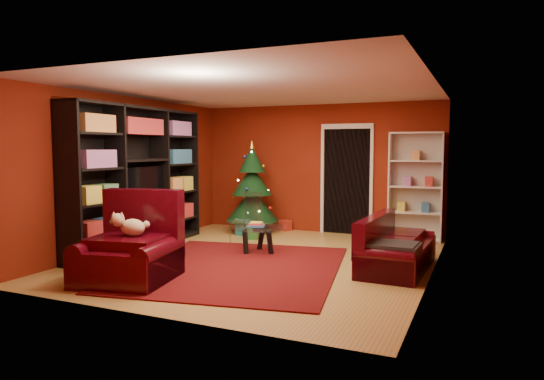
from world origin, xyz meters
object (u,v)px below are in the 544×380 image
at_px(media_unit, 138,179).
at_px(white_bookshelf, 415,187).
at_px(coffee_table, 259,240).
at_px(acrylic_chair, 245,222).
at_px(gift_box_green, 252,233).
at_px(dog, 133,227).
at_px(christmas_tree, 252,187).
at_px(gift_box_teal, 247,227).
at_px(rug, 236,267).
at_px(gift_box_red, 285,225).
at_px(sofa, 398,242).
at_px(armchair, 128,246).

distance_m(media_unit, white_bookshelf, 4.99).
distance_m(coffee_table, acrylic_chair, 0.71).
distance_m(gift_box_green, dog, 3.29).
relative_size(christmas_tree, gift_box_teal, 5.72).
height_order(rug, acrylic_chair, acrylic_chair).
xyz_separation_m(gift_box_green, gift_box_red, (0.22, 1.11, -0.01)).
height_order(gift_box_green, white_bookshelf, white_bookshelf).
relative_size(gift_box_green, dog, 0.60).
xyz_separation_m(media_unit, sofa, (4.29, 0.34, -0.82)).
bearing_deg(gift_box_green, media_unit, -131.59).
height_order(rug, christmas_tree, christmas_tree).
height_order(gift_box_green, gift_box_red, gift_box_green).
bearing_deg(sofa, white_bookshelf, 4.25).
bearing_deg(white_bookshelf, christmas_tree, -174.91).
distance_m(gift_box_green, sofa, 3.17).
xyz_separation_m(gift_box_red, acrylic_chair, (-0.06, -1.74, 0.32)).
xyz_separation_m(christmas_tree, coffee_table, (0.98, -1.76, -0.70)).
bearing_deg(dog, coffee_table, 59.49).
relative_size(gift_box_teal, gift_box_green, 1.37).
distance_m(rug, dog, 1.60).
relative_size(rug, gift_box_green, 13.88).
distance_m(gift_box_teal, coffee_table, 1.71).
bearing_deg(media_unit, gift_box_red, 58.04).
height_order(christmas_tree, coffee_table, christmas_tree).
bearing_deg(rug, dog, -128.61).
distance_m(christmas_tree, gift_box_green, 1.09).
xyz_separation_m(gift_box_green, dog, (-0.12, -3.24, 0.58)).
relative_size(dog, acrylic_chair, 0.47).
xyz_separation_m(gift_box_teal, acrylic_chair, (0.45, -0.97, 0.26)).
distance_m(christmas_tree, sofa, 3.79).
bearing_deg(acrylic_chair, gift_box_red, 106.07).
height_order(media_unit, dog, media_unit).
relative_size(media_unit, sofa, 1.76).
bearing_deg(gift_box_green, gift_box_red, 78.77).
relative_size(armchair, dog, 3.02).
xyz_separation_m(gift_box_green, sofa, (2.91, -1.22, 0.26)).
xyz_separation_m(gift_box_teal, coffee_table, (0.94, -1.43, 0.06)).
relative_size(coffee_table, acrylic_chair, 0.99).
height_order(rug, sofa, sofa).
height_order(rug, white_bookshelf, white_bookshelf).
height_order(media_unit, white_bookshelf, media_unit).
height_order(gift_box_teal, gift_box_red, gift_box_teal).
height_order(dog, coffee_table, dog).
distance_m(gift_box_teal, armchair, 3.65).
bearing_deg(acrylic_chair, gift_box_teal, 132.67).
bearing_deg(christmas_tree, media_unit, -115.43).
height_order(armchair, coffee_table, armchair).
bearing_deg(gift_box_green, sofa, -22.76).
relative_size(rug, sofa, 1.88).
bearing_deg(gift_box_green, white_bookshelf, 21.03).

